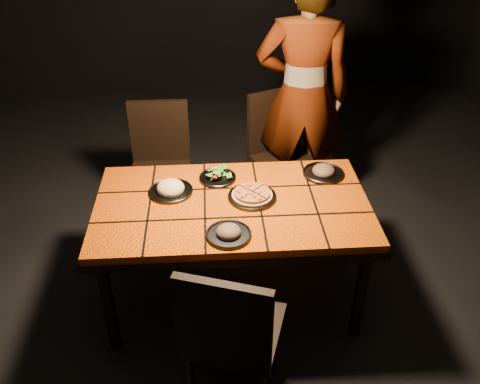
{
  "coord_description": "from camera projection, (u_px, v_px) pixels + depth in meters",
  "views": [
    {
      "loc": [
        -0.12,
        -2.43,
        2.45
      ],
      "look_at": [
        0.05,
        0.0,
        0.82
      ],
      "focal_mm": 38.0,
      "sensor_mm": 36.0,
      "label": 1
    }
  ],
  "objects": [
    {
      "name": "chair_far_left",
      "position": [
        160.0,
        158.0,
        3.78
      ],
      "size": [
        0.44,
        0.44,
        0.97
      ],
      "rotation": [
        0.0,
        0.0,
        -0.01
      ],
      "color": "black",
      "rests_on": "ground"
    },
    {
      "name": "plate_pizza",
      "position": [
        252.0,
        195.0,
        3.0
      ],
      "size": [
        0.34,
        0.34,
        0.04
      ],
      "color": "#343338",
      "rests_on": "dining_table"
    },
    {
      "name": "dining_table",
      "position": [
        232.0,
        213.0,
        3.01
      ],
      "size": [
        1.62,
        0.92,
        0.75
      ],
      "color": "#FF5F08",
      "rests_on": "ground"
    },
    {
      "name": "plate_salad",
      "position": [
        218.0,
        176.0,
        3.16
      ],
      "size": [
        0.23,
        0.23,
        0.07
      ],
      "color": "#343338",
      "rests_on": "dining_table"
    },
    {
      "name": "chair_near",
      "position": [
        230.0,
        332.0,
        2.41
      ],
      "size": [
        0.56,
        0.56,
        0.98
      ],
      "rotation": [
        0.0,
        0.0,
        2.82
      ],
      "color": "black",
      "rests_on": "ground"
    },
    {
      "name": "plate_mushroom_a",
      "position": [
        229.0,
        233.0,
        2.7
      ],
      "size": [
        0.25,
        0.25,
        0.08
      ],
      "color": "#343338",
      "rests_on": "dining_table"
    },
    {
      "name": "plate_pasta",
      "position": [
        171.0,
        189.0,
        3.04
      ],
      "size": [
        0.27,
        0.27,
        0.09
      ],
      "color": "#343338",
      "rests_on": "dining_table"
    },
    {
      "name": "diner",
      "position": [
        303.0,
        96.0,
        3.73
      ],
      "size": [
        0.74,
        0.52,
        1.93
      ],
      "primitive_type": "imported",
      "rotation": [
        0.0,
        0.0,
        3.05
      ],
      "color": "brown",
      "rests_on": "ground"
    },
    {
      "name": "plate_mushroom_b",
      "position": [
        323.0,
        171.0,
        3.21
      ],
      "size": [
        0.26,
        0.26,
        0.09
      ],
      "color": "#343338",
      "rests_on": "dining_table"
    },
    {
      "name": "room_shell",
      "position": [
        231.0,
        80.0,
        2.55
      ],
      "size": [
        6.04,
        7.04,
        3.08
      ],
      "color": "black",
      "rests_on": "ground"
    },
    {
      "name": "chair_far_right",
      "position": [
        280.0,
        147.0,
        3.91
      ],
      "size": [
        0.59,
        0.59,
        0.99
      ],
      "rotation": [
        0.0,
        0.0,
        0.42
      ],
      "color": "black",
      "rests_on": "ground"
    }
  ]
}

